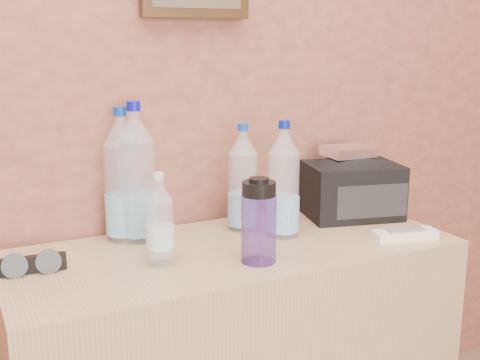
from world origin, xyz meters
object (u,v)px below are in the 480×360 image
pet_small (160,225)px  nalgene_bottle (259,221)px  pet_large_a (137,180)px  pet_large_c (243,183)px  pet_large_d (283,186)px  foil_packet (348,151)px  toiletry_bag (352,187)px  pet_large_b (123,182)px  ac_remote (405,235)px  sunglasses (31,265)px

pet_small → nalgene_bottle: (0.21, -0.09, 0.00)m
pet_large_a → nalgene_bottle: pet_large_a is taller
pet_large_c → pet_large_d: 0.12m
pet_small → foil_packet: pet_small is taller
pet_large_a → nalgene_bottle: size_ratio=1.79×
nalgene_bottle → toiletry_bag: 0.47m
pet_large_a → pet_large_b: bearing=145.5°
pet_large_d → pet_large_a: bearing=158.5°
ac_remote → pet_large_d: bearing=161.3°
nalgene_bottle → foil_packet: (0.42, 0.23, 0.09)m
pet_large_b → foil_packet: pet_large_b is taller
foil_packet → pet_small: bearing=-167.3°
nalgene_bottle → ac_remote: nalgene_bottle is taller
pet_large_b → ac_remote: size_ratio=2.04×
pet_large_a → pet_large_b: 0.04m
pet_small → toiletry_bag: pet_small is taller
nalgene_bottle → ac_remote: (0.42, -0.02, -0.09)m
nalgene_bottle → pet_large_c: bearing=71.7°
toiletry_bag → pet_large_d: bearing=-152.9°
pet_large_b → pet_large_d: bearing=-22.6°
pet_large_a → foil_packet: (0.62, -0.06, 0.03)m
pet_large_a → foil_packet: bearing=-5.2°
nalgene_bottle → ac_remote: bearing=-3.2°
pet_large_d → foil_packet: bearing=17.4°
toiletry_bag → sunglasses: bearing=-163.4°
pet_large_a → pet_large_d: pet_large_a is taller
pet_large_d → nalgene_bottle: (-0.15, -0.14, -0.04)m
ac_remote → foil_packet: bearing=104.8°
foil_packet → pet_large_b: bearing=173.2°
ac_remote → pet_large_a: bearing=166.8°
toiletry_bag → foil_packet: (-0.01, 0.02, 0.10)m
pet_large_c → pet_small: (-0.29, -0.16, -0.03)m
toiletry_bag → foil_packet: bearing=126.1°
pet_large_d → ac_remote: bearing=-31.6°
sunglasses → ac_remote: bearing=-6.9°
pet_large_d → foil_packet: 0.28m
pet_large_d → nalgene_bottle: 0.21m
pet_small → nalgene_bottle: 0.23m
ac_remote → foil_packet: (-0.01, 0.25, 0.18)m
pet_large_a → pet_large_c: bearing=-8.3°
nalgene_bottle → pet_large_b: bearing=127.6°
toiletry_bag → ac_remote: bearing=-76.1°
pet_large_d → pet_small: bearing=-170.8°
pet_large_a → ac_remote: size_ratio=2.13×
pet_large_c → pet_large_d: bearing=-54.7°
pet_large_c → ac_remote: pet_large_c is taller
pet_large_b → pet_large_a: bearing=-34.5°
pet_large_b → nalgene_bottle: size_ratio=1.71×
pet_large_c → pet_small: 0.33m
pet_large_b → sunglasses: (-0.26, -0.14, -0.13)m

